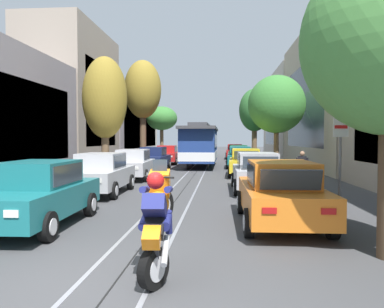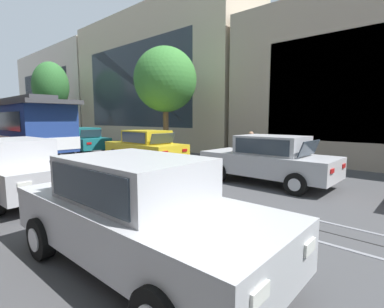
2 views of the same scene
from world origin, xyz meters
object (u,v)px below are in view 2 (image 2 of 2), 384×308
at_px(parked_car_teal_fourth_right, 82,140).
at_px(parked_car_green_fifth_right, 45,136).
at_px(parked_car_red_sixth_right, 17,133).
at_px(street_tree_kerb_right_mid, 51,87).
at_px(parked_car_silver_second_left, 140,212).
at_px(parked_car_silver_second_right, 268,159).
at_px(cable_car_trolley, 26,127).
at_px(parked_car_yellow_mid_right, 145,147).
at_px(street_tree_kerb_right_second, 165,80).
at_px(pedestrian_on_left_pavement, 251,147).
at_px(parked_car_silver_mid_left, 16,168).

distance_m(parked_car_teal_fourth_right, parked_car_green_fifth_right, 6.29).
relative_size(parked_car_red_sixth_right, street_tree_kerb_right_mid, 0.63).
bearing_deg(parked_car_silver_second_left, parked_car_silver_second_right, 10.47).
distance_m(parked_car_silver_second_right, parked_car_red_sixth_right, 25.33).
distance_m(parked_car_silver_second_left, parked_car_green_fifth_right, 21.09).
bearing_deg(cable_car_trolley, parked_car_red_sixth_right, 75.91).
height_order(parked_car_yellow_mid_right, street_tree_kerb_right_second, street_tree_kerb_right_second).
relative_size(parked_car_silver_second_right, parked_car_green_fifth_right, 1.00).
distance_m(parked_car_green_fifth_right, street_tree_kerb_right_second, 12.69).
xyz_separation_m(street_tree_kerb_right_mid, pedestrian_on_left_pavement, (0.42, -19.59, -3.97)).
xyz_separation_m(parked_car_silver_second_left, parked_car_yellow_mid_right, (6.06, 7.50, 0.00)).
relative_size(parked_car_green_fifth_right, cable_car_trolley, 0.48).
height_order(parked_car_silver_mid_left, parked_car_silver_second_right, same).
bearing_deg(parked_car_silver_second_left, parked_car_silver_mid_left, 90.16).
relative_size(parked_car_yellow_mid_right, street_tree_kerb_right_second, 0.76).
relative_size(parked_car_silver_mid_left, pedestrian_on_left_pavement, 2.79).
bearing_deg(parked_car_silver_mid_left, parked_car_teal_fourth_right, 54.14).
relative_size(parked_car_silver_second_left, parked_car_teal_fourth_right, 1.00).
xyz_separation_m(parked_car_green_fifth_right, street_tree_kerb_right_second, (1.63, -12.14, 3.33)).
xyz_separation_m(parked_car_silver_second_left, parked_car_silver_second_right, (6.11, 1.13, 0.00)).
xyz_separation_m(parked_car_teal_fourth_right, parked_car_green_fifth_right, (0.18, 6.28, 0.00)).
distance_m(street_tree_kerb_right_mid, cable_car_trolley, 10.29).
xyz_separation_m(parked_car_green_fifth_right, parked_car_red_sixth_right, (-0.08, 6.31, 0.00)).
xyz_separation_m(parked_car_silver_second_left, street_tree_kerb_right_second, (7.87, 8.01, 3.33)).
bearing_deg(pedestrian_on_left_pavement, parked_car_silver_mid_left, 164.30).
relative_size(cable_car_trolley, pedestrian_on_left_pavement, 5.78).
xyz_separation_m(parked_car_silver_second_right, street_tree_kerb_right_second, (1.76, 6.88, 3.33)).
bearing_deg(parked_car_red_sixth_right, parked_car_teal_fourth_right, -90.45).
bearing_deg(street_tree_kerb_right_mid, parked_car_red_sixth_right, 114.81).
bearing_deg(parked_car_silver_second_right, cable_car_trolley, 103.04).
bearing_deg(parked_car_yellow_mid_right, parked_car_teal_fourth_right, 89.99).
distance_m(parked_car_yellow_mid_right, pedestrian_on_left_pavement, 4.94).
bearing_deg(pedestrian_on_left_pavement, cable_car_trolley, 115.32).
distance_m(parked_car_silver_mid_left, cable_car_trolley, 9.31).
relative_size(parked_car_silver_second_right, street_tree_kerb_right_mid, 0.62).
relative_size(parked_car_red_sixth_right, cable_car_trolley, 0.48).
bearing_deg(cable_car_trolley, parked_car_silver_second_right, -76.96).
relative_size(parked_car_silver_second_left, pedestrian_on_left_pavement, 2.77).
bearing_deg(parked_car_red_sixth_right, parked_car_silver_second_right, -90.12).
height_order(street_tree_kerb_right_second, street_tree_kerb_right_mid, street_tree_kerb_right_mid).
height_order(parked_car_silver_mid_left, parked_car_yellow_mid_right, same).
height_order(parked_car_silver_second_left, pedestrian_on_left_pavement, pedestrian_on_left_pavement).
xyz_separation_m(parked_car_red_sixth_right, street_tree_kerb_right_mid, (1.74, -3.76, 4.06)).
xyz_separation_m(parked_car_silver_second_right, parked_car_green_fifth_right, (0.14, 19.02, 0.00)).
height_order(parked_car_silver_mid_left, parked_car_green_fifth_right, same).
bearing_deg(street_tree_kerb_right_second, parked_car_teal_fourth_right, 107.17).
distance_m(street_tree_kerb_right_second, street_tree_kerb_right_mid, 14.70).
distance_m(parked_car_silver_mid_left, pedestrian_on_left_pavement, 8.66).
xyz_separation_m(parked_car_teal_fourth_right, pedestrian_on_left_pavement, (2.26, -10.76, 0.09)).
distance_m(parked_car_silver_second_left, parked_car_silver_mid_left, 5.45).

